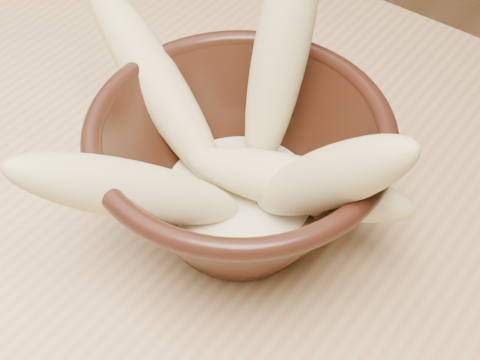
{
  "coord_description": "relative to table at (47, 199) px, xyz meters",
  "views": [
    {
      "loc": [
        0.41,
        -0.22,
        1.19
      ],
      "look_at": [
        0.21,
        0.04,
        0.81
      ],
      "focal_mm": 50.0,
      "sensor_mm": 36.0,
      "label": 1
    }
  ],
  "objects": [
    {
      "name": "banana_upright",
      "position": [
        0.2,
        0.11,
        0.22
      ],
      "size": [
        0.07,
        0.13,
        0.2
      ],
      "primitive_type": "ellipsoid",
      "rotation": [
        0.43,
        0.0,
        3.37
      ],
      "color": "#CCC278",
      "rests_on": "bowl"
    },
    {
      "name": "milk_puddle",
      "position": [
        0.21,
        0.04,
        0.12
      ],
      "size": [
        0.12,
        0.12,
        0.02
      ],
      "primitive_type": "cylinder",
      "color": "beige",
      "rests_on": "bowl"
    },
    {
      "name": "banana_right",
      "position": [
        0.28,
        0.04,
        0.19
      ],
      "size": [
        0.14,
        0.05,
        0.16
      ],
      "primitive_type": "ellipsoid",
      "rotation": [
        0.68,
        0.0,
        1.49
      ],
      "color": "#CCC278",
      "rests_on": "bowl"
    },
    {
      "name": "bowl",
      "position": [
        0.21,
        0.04,
        0.15
      ],
      "size": [
        0.22,
        0.22,
        0.12
      ],
      "rotation": [
        0.0,
        0.0,
        0.42
      ],
      "color": "black",
      "rests_on": "table"
    },
    {
      "name": "banana_front",
      "position": [
        0.18,
        -0.04,
        0.17
      ],
      "size": [
        0.13,
        0.16,
        0.13
      ],
      "primitive_type": "ellipsoid",
      "rotation": [
        0.97,
        0.0,
        -0.59
      ],
      "color": "#CCC278",
      "rests_on": "bowl"
    },
    {
      "name": "table",
      "position": [
        0.0,
        0.0,
        0.0
      ],
      "size": [
        1.2,
        0.8,
        0.75
      ],
      "color": "tan",
      "rests_on": "ground"
    },
    {
      "name": "banana_across",
      "position": [
        0.25,
        0.05,
        0.15
      ],
      "size": [
        0.18,
        0.09,
        0.05
      ],
      "primitive_type": "ellipsoid",
      "rotation": [
        1.5,
        0.0,
        1.85
      ],
      "color": "#CCC278",
      "rests_on": "bowl"
    },
    {
      "name": "banana_left",
      "position": [
        0.12,
        0.06,
        0.18
      ],
      "size": [
        0.19,
        0.08,
        0.14
      ],
      "primitive_type": "ellipsoid",
      "rotation": [
        0.98,
        0.0,
        -1.81
      ],
      "color": "#CCC278",
      "rests_on": "bowl"
    }
  ]
}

